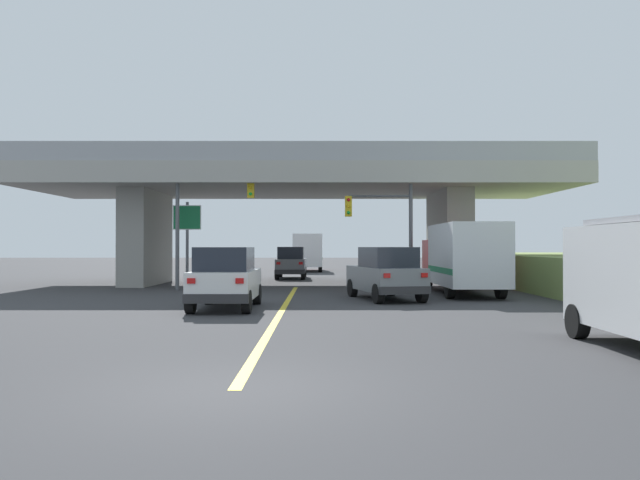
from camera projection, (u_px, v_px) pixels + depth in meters
ground at (300, 284)px, 33.49m from camera, size 160.00×160.00×0.00m
overpass_bridge at (300, 194)px, 33.54m from camera, size 28.11×9.95×6.92m
lane_divider_stripe at (284, 310)px, 19.89m from camera, size 0.20×22.25×0.01m
suv_lead at (228, 278)px, 20.26m from camera, size 1.96×4.25×2.02m
suv_crossing at (388, 273)px, 23.74m from camera, size 2.84×4.72×2.02m
box_truck at (465, 257)px, 26.24m from camera, size 2.33×7.23×2.98m
sedan_oncoming at (293, 263)px, 39.66m from camera, size 1.87×4.39×2.02m
traffic_signal_nearside at (389, 221)px, 29.12m from camera, size 3.18×0.36×5.05m
traffic_signal_farside at (206, 209)px, 29.10m from camera, size 3.70×0.36×5.80m
highway_sign at (189, 226)px, 30.09m from camera, size 1.37×0.17×4.21m
semi_truck_distant at (310, 252)px, 51.14m from camera, size 2.33×6.51×3.05m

